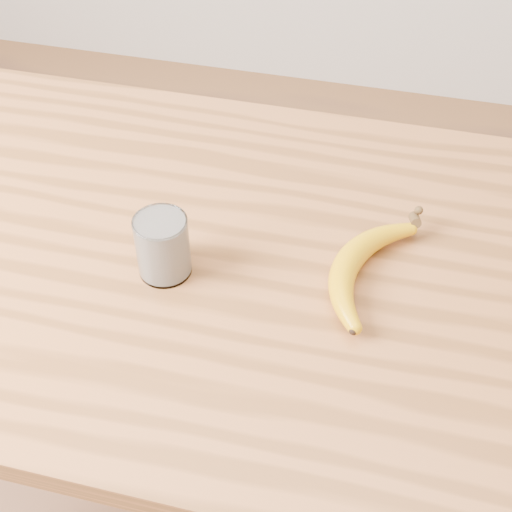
# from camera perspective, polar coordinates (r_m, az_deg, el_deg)

# --- Properties ---
(table) EXTENTS (1.20, 0.80, 0.90)m
(table) POSITION_cam_1_polar(r_m,az_deg,el_deg) (1.17, -3.13, -4.01)
(table) COLOR #9F6030
(table) RESTS_ON ground
(smoothie_glass) EXTENTS (0.08, 0.08, 0.10)m
(smoothie_glass) POSITION_cam_1_polar(r_m,az_deg,el_deg) (1.01, -7.48, 0.82)
(smoothie_glass) COLOR white
(smoothie_glass) RESTS_ON table
(banana) EXTENTS (0.20, 0.34, 0.04)m
(banana) POSITION_cam_1_polar(r_m,az_deg,el_deg) (1.03, 7.34, -0.45)
(banana) COLOR #D39708
(banana) RESTS_ON table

